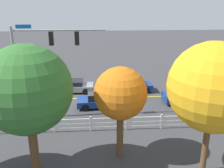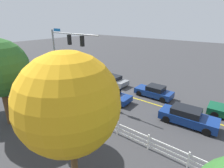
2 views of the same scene
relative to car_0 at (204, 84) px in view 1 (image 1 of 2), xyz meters
The scene contains 12 objects.
ground_plane 12.57m from the car_0, ahead, with size 120.00×120.00×0.00m, color #38383A.
lane_center_stripe 8.63m from the car_0, 11.75° to the left, with size 28.00×0.16×0.01m, color gold.
signal_assembly 17.36m from the car_0, 20.31° to the left, with size 6.90×0.37×7.40m.
car_0 is the anchor object (origin of this frame).
car_1 11.73m from the car_0, 19.11° to the left, with size 4.53×2.10×1.36m.
car_2 14.10m from the car_0, ahead, with size 4.71×2.04×1.26m.
car_3 4.65m from the car_0, 48.08° to the left, with size 4.65×2.02×1.45m.
car_4 7.75m from the car_0, ahead, with size 4.18×1.82×1.36m.
white_rail_fence 12.53m from the car_0, 41.18° to the left, with size 26.10×0.10×1.15m.
tree_1 20.00m from the car_0, 40.13° to the left, with size 4.52×4.52×7.10m.
tree_3 15.07m from the car_0, 66.32° to the left, with size 4.56×4.56×7.22m.
tree_4 15.65m from the car_0, 48.12° to the left, with size 3.03×3.03×5.57m.
Camera 1 is at (-0.83, 22.60, 8.93)m, focal length 39.73 mm.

